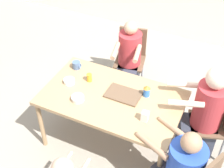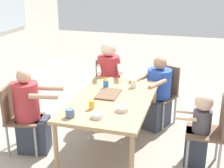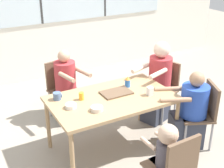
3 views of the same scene
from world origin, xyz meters
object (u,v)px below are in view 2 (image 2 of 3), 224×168
person_woman_green_shirt (30,115)px  person_man_teal_shirt (109,85)px  bowl_white_shallow (122,109)px  chair_for_man_teal_shirt (108,83)px  chair_for_man_blue_shirt (164,89)px  person_toddler (199,131)px  person_man_blue_shirt (157,96)px  coffee_mug (70,113)px  sippy_cup (106,82)px  juice_glass (92,105)px  milk_carton_small (134,83)px  bowl_cereal (97,115)px  chair_for_toddler (214,127)px  chair_for_woman_green_shirt (17,113)px

person_woman_green_shirt → person_man_teal_shirt: size_ratio=0.89×
bowl_white_shallow → chair_for_man_teal_shirt: bearing=22.4°
chair_for_man_blue_shirt → bowl_white_shallow: bearing=102.9°
person_man_teal_shirt → person_toddler: (-0.92, -1.34, -0.11)m
chair_for_man_blue_shirt → person_man_blue_shirt: (-0.16, 0.07, -0.06)m
person_man_teal_shirt → coffee_mug: (-1.54, -0.05, 0.23)m
person_man_blue_shirt → chair_for_man_teal_shirt: bearing=10.2°
person_toddler → sippy_cup: person_toddler is taller
juice_glass → milk_carton_small: (0.79, -0.30, 0.01)m
person_toddler → bowl_cereal: bearing=117.4°
person_toddler → person_man_blue_shirt: bearing=32.6°
chair_for_man_blue_shirt → person_man_teal_shirt: 0.82m
coffee_mug → sippy_cup: bearing=-6.0°
bowl_cereal → person_woman_green_shirt: bearing=71.5°
bowl_white_shallow → person_man_blue_shirt: bearing=-9.7°
bowl_white_shallow → chair_for_man_blue_shirt: bearing=-11.5°
sippy_cup → chair_for_toddler: bearing=-102.2°
person_toddler → juice_glass: bearing=106.5°
chair_for_man_teal_shirt → juice_glass: 1.50m
chair_for_man_blue_shirt → chair_for_man_teal_shirt: 0.86m
person_man_teal_shirt → milk_carton_small: person_man_teal_shirt is taller
sippy_cup → juice_glass: bearing=-176.2°
chair_for_toddler → juice_glass: bearing=104.7°
person_man_teal_shirt → bowl_white_shallow: (-1.25, -0.53, 0.21)m
person_woman_green_shirt → chair_for_man_teal_shirt: bearing=143.4°
coffee_mug → milk_carton_small: milk_carton_small is taller
bowl_white_shallow → person_man_teal_shirt: bearing=22.8°
chair_for_woman_green_shirt → milk_carton_small: size_ratio=8.00×
chair_for_woman_green_shirt → coffee_mug: (-0.35, -0.87, 0.27)m
person_woman_green_shirt → milk_carton_small: person_woman_green_shirt is taller
juice_glass → chair_for_woman_green_shirt: bearing=84.1°
person_man_blue_shirt → sippy_cup: 0.89m
person_man_teal_shirt → milk_carton_small: (-0.51, -0.49, 0.24)m
person_man_blue_shirt → coffee_mug: size_ratio=10.17×
juice_glass → chair_for_toddler: bearing=-73.5°
chair_for_toddler → coffee_mug: bearing=111.9°
chair_for_man_blue_shirt → bowl_white_shallow: (-1.37, 0.28, 0.25)m
person_man_teal_shirt → chair_for_man_blue_shirt: bearing=169.2°
person_man_teal_shirt → coffee_mug: person_man_teal_shirt is taller
person_woman_green_shirt → bowl_white_shallow: bearing=73.3°
chair_for_woman_green_shirt → chair_for_toddler: same height
chair_for_toddler → sippy_cup: sippy_cup is taller
chair_for_toddler → milk_carton_small: 1.11m
coffee_mug → bowl_cereal: coffee_mug is taller
chair_for_toddler → bowl_white_shallow: chair_for_toddler is taller
chair_for_man_teal_shirt → coffee_mug: 1.72m
bowl_white_shallow → bowl_cereal: 0.31m
person_toddler → coffee_mug: (-0.63, 1.28, 0.34)m
person_man_teal_shirt → person_toddler: 1.62m
coffee_mug → milk_carton_small: bearing=-23.0°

